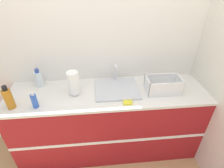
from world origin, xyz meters
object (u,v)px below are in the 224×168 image
bottle_amber (9,98)px  sink (117,88)px  paper_towel_roll (74,83)px  bottle_clear (39,79)px  bottle_blue (34,101)px  dish_rack (163,86)px

bottle_amber → sink: bearing=11.3°
paper_towel_roll → bottle_clear: 0.46m
paper_towel_roll → bottle_amber: 0.63m
bottle_amber → bottle_blue: 0.24m
paper_towel_roll → bottle_amber: bearing=-163.8°
dish_rack → bottle_clear: 1.41m
sink → paper_towel_roll: size_ratio=1.81×
dish_rack → bottle_amber: 1.58m
sink → bottle_amber: 1.09m
bottle_amber → bottle_blue: size_ratio=1.41×
bottle_amber → bottle_blue: bearing=-3.9°
sink → bottle_blue: (-0.83, -0.23, 0.06)m
dish_rack → bottle_clear: bearing=170.3°
bottle_amber → bottle_blue: (0.24, -0.02, -0.03)m
bottle_clear → dish_rack: bearing=-9.7°
bottle_blue → sink: bearing=15.4°
sink → bottle_amber: bearing=-168.7°
bottle_clear → paper_towel_roll: bearing=-24.9°
bottle_blue → dish_rack: bearing=6.2°
sink → bottle_amber: (-1.07, -0.21, 0.10)m
sink → bottle_clear: (-0.88, 0.15, 0.08)m
paper_towel_roll → dish_rack: (0.97, -0.05, -0.07)m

